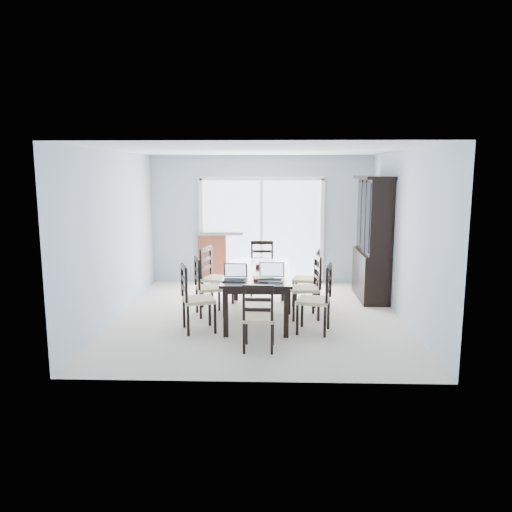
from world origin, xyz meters
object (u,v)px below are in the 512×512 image
object	(u,v)px
china_hutch	(373,240)
chair_end_near	(258,310)
chair_left_near	(192,291)
hot_tub	(244,250)
laptop_dark	(234,277)
dining_table	(258,275)
cell_phone	(264,282)
chair_left_mid	(204,280)
chair_right_near	(321,291)
laptop_silver	(271,277)
chair_end_far	(262,262)
chair_right_mid	(310,280)
game_box	(264,266)
chair_right_far	(311,272)
chair_left_far	(212,270)

from	to	relation	value
china_hutch	chair_end_near	distance (m)	3.48
chair_left_near	hot_tub	bearing A→B (deg)	154.31
laptop_dark	hot_tub	xyz separation A→B (m)	(-0.08, 4.13, -0.28)
dining_table	cell_phone	xyz separation A→B (m)	(0.11, -0.89, 0.08)
chair_left_mid	laptop_dark	size ratio (longest dim) A/B	3.06
china_hutch	chair_right_near	xyz separation A→B (m)	(-1.11, -2.03, -0.47)
laptop_dark	laptop_silver	world-z (taller)	laptop_silver
chair_end_far	hot_tub	size ratio (longest dim) A/B	0.53
laptop_dark	laptop_silver	xyz separation A→B (m)	(0.52, 0.02, 0.00)
china_hutch	dining_table	bearing A→B (deg)	-148.29
chair_end_far	laptop_silver	world-z (taller)	chair_end_far
laptop_dark	laptop_silver	bearing A→B (deg)	5.02
china_hutch	chair_end_near	xyz separation A→B (m)	(-1.97, -2.82, -0.52)
china_hutch	chair_right_mid	bearing A→B (deg)	-133.30
china_hutch	game_box	distance (m)	2.23
dining_table	chair_right_far	bearing A→B (deg)	39.42
laptop_dark	laptop_silver	size ratio (longest dim) A/B	0.93
dining_table	chair_end_far	distance (m)	1.56
china_hutch	chair_right_far	xyz separation A→B (m)	(-1.13, -0.52, -0.49)
chair_right_near	chair_end_near	world-z (taller)	chair_right_near
dining_table	chair_right_mid	world-z (taller)	chair_right_mid
chair_left_mid	laptop_silver	distance (m)	1.35
chair_left_near	laptop_silver	xyz separation A→B (m)	(1.13, 0.03, 0.21)
laptop_silver	game_box	size ratio (longest dim) A/B	1.47
chair_right_mid	chair_left_mid	bearing A→B (deg)	80.61
china_hutch	laptop_dark	xyz separation A→B (m)	(-2.34, -2.01, -0.26)
china_hutch	chair_right_mid	size ratio (longest dim) A/B	1.92
laptop_silver	chair_right_mid	bearing A→B (deg)	53.43
chair_end_near	game_box	bearing A→B (deg)	90.79
chair_left_near	chair_right_near	world-z (taller)	chair_right_near
chair_end_far	cell_phone	bearing A→B (deg)	91.33
chair_left_near	hot_tub	distance (m)	4.18
chair_left_mid	chair_end_near	world-z (taller)	chair_left_mid
chair_left_far	chair_end_far	bearing A→B (deg)	155.28
chair_end_near	dining_table	bearing A→B (deg)	93.84
hot_tub	laptop_dark	bearing A→B (deg)	-88.84
chair_left_near	cell_phone	distance (m)	1.05
chair_left_mid	laptop_dark	bearing A→B (deg)	16.72
cell_phone	game_box	size ratio (longest dim) A/B	0.46
laptop_silver	chair_left_near	bearing A→B (deg)	-174.62
chair_end_far	hot_tub	bearing A→B (deg)	-77.25
chair_end_near	laptop_dark	xyz separation A→B (m)	(-0.36, 0.81, 0.26)
chair_end_near	cell_phone	size ratio (longest dim) A/B	8.68
chair_left_far	game_box	distance (m)	1.02
laptop_silver	hot_tub	bearing A→B (deg)	102.24
chair_right_near	chair_right_far	distance (m)	1.51
chair_end_near	laptop_silver	size ratio (longest dim) A/B	2.73
chair_right_near	chair_end_near	size ratio (longest dim) A/B	1.10
chair_right_mid	chair_end_near	distance (m)	1.73
dining_table	chair_right_mid	bearing A→B (deg)	-1.82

